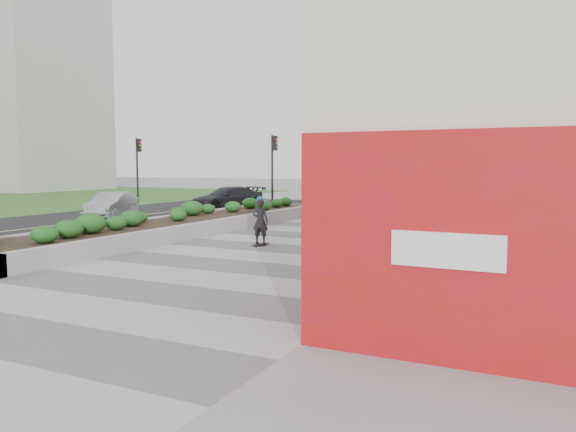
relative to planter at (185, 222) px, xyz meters
name	(u,v)px	position (x,y,z in m)	size (l,w,h in m)	color
ground	(197,280)	(5.50, -7.00, -0.42)	(160.00, 160.00, 0.00)	gray
walkway	(261,259)	(5.50, -4.00, -0.41)	(8.00, 36.00, 0.01)	#A8A8AD
building	(556,118)	(12.48, 1.98, 3.56)	(6.04, 24.08, 8.00)	beige
planter	(185,222)	(0.00, 0.00, 0.00)	(3.00, 18.00, 0.90)	#9E9EA0
street	(61,225)	(-6.50, 0.00, -0.42)	(10.00, 40.00, 0.00)	black
traffic_signal_near	(273,161)	(-1.73, 10.50, 2.34)	(0.33, 0.28, 4.20)	black
traffic_signal_far	(138,162)	(-10.93, 10.00, 2.34)	(0.33, 0.28, 4.20)	black
distant_bldg_west_a	(7,83)	(-39.50, 23.00, 10.58)	(18.00, 12.00, 22.00)	#ADAAA3
distant_bldg_north_l	(446,98)	(0.50, 48.00, 9.58)	(16.00, 12.00, 20.00)	#ADAAA3
manhole_cover	(278,261)	(6.00, -4.00, -0.42)	(0.44, 0.44, 0.01)	#595654
skateboarder	(260,221)	(4.24, -1.79, 0.38)	(0.56, 0.74, 1.58)	beige
car_silver	(111,205)	(-6.70, 3.20, 0.20)	(1.32, 3.78, 1.25)	#A3A4AA
car_dark	(227,198)	(-4.52, 10.08, 0.23)	(1.83, 4.49, 1.30)	black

